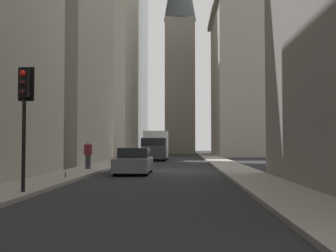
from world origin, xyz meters
TOP-DOWN VIEW (x-y plane):
  - ground_plane at (0.00, 0.00)m, footprint 135.00×135.00m
  - sidewalk_right at (0.00, 4.50)m, footprint 90.00×2.20m
  - sidewalk_left at (0.00, -4.50)m, footprint 90.00×2.20m
  - building_left_far at (31.76, -10.59)m, footprint 15.85×10.50m
  - building_right_far at (31.43, 10.59)m, footprint 14.73×10.50m
  - church_spire at (39.82, -0.82)m, footprint 5.04×5.04m
  - delivery_truck at (15.56, 1.40)m, footprint 6.46×2.25m
  - hatchback_grey at (-2.42, 1.40)m, footprint 4.30×1.78m
  - traffic_light_foreground at (-12.10, 3.78)m, footprint 0.43×0.52m
  - pedestrian at (-0.34, 4.40)m, footprint 0.26×0.44m
  - discarded_bottle at (-6.64, 3.97)m, footprint 0.07×0.07m

SIDE VIEW (x-z plane):
  - ground_plane at x=0.00m, z-range 0.00..0.00m
  - sidewalk_right at x=0.00m, z-range 0.00..0.14m
  - sidewalk_left at x=0.00m, z-range 0.00..0.14m
  - discarded_bottle at x=-6.64m, z-range 0.11..0.38m
  - hatchback_grey at x=-2.42m, z-range -0.04..1.37m
  - pedestrian at x=-0.34m, z-range 0.22..1.93m
  - delivery_truck at x=15.56m, z-range 0.04..2.88m
  - traffic_light_foreground at x=-12.10m, z-range 1.08..5.07m
  - building_left_far at x=31.76m, z-range 0.01..21.68m
  - building_right_far at x=31.43m, z-range 0.01..30.63m
  - church_spire at x=39.82m, z-range 0.84..36.49m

